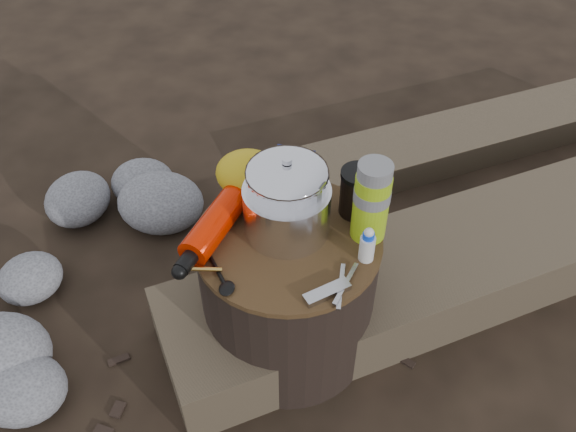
% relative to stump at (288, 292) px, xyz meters
% --- Properties ---
extents(ground, '(60.00, 60.00, 0.00)m').
position_rel_stump_xyz_m(ground, '(0.00, 0.00, -0.20)').
color(ground, black).
rests_on(ground, ground).
extents(stump, '(0.44, 0.44, 0.41)m').
position_rel_stump_xyz_m(stump, '(0.00, 0.00, 0.00)').
color(stump, black).
rests_on(stump, ground).
extents(rock_ring, '(0.41, 0.89, 0.18)m').
position_rel_stump_xyz_m(rock_ring, '(-0.65, 0.09, -0.12)').
color(rock_ring, slate).
rests_on(rock_ring, ground).
extents(log_main, '(2.01, 1.52, 0.18)m').
position_rel_stump_xyz_m(log_main, '(0.62, 0.41, -0.11)').
color(log_main, '#44392A').
rests_on(log_main, ground).
extents(log_small, '(1.24, 0.93, 0.11)m').
position_rel_stump_xyz_m(log_small, '(0.44, 0.94, -0.15)').
color(log_small, '#44392A').
rests_on(log_small, ground).
extents(foil_windscreen, '(0.20, 0.20, 0.12)m').
position_rel_stump_xyz_m(foil_windscreen, '(-0.01, 0.03, 0.27)').
color(foil_windscreen, silver).
rests_on(foil_windscreen, stump).
extents(camping_pot, '(0.19, 0.19, 0.19)m').
position_rel_stump_xyz_m(camping_pot, '(-0.01, 0.05, 0.30)').
color(camping_pot, silver).
rests_on(camping_pot, stump).
extents(fuel_bottle, '(0.13, 0.31, 0.07)m').
position_rel_stump_xyz_m(fuel_bottle, '(-0.17, -0.02, 0.24)').
color(fuel_bottle, red).
rests_on(fuel_bottle, stump).
extents(thermos, '(0.08, 0.08, 0.21)m').
position_rel_stump_xyz_m(thermos, '(0.18, 0.05, 0.31)').
color(thermos, '#8BB213').
rests_on(thermos, stump).
extents(travel_mug, '(0.08, 0.08, 0.12)m').
position_rel_stump_xyz_m(travel_mug, '(0.14, 0.12, 0.27)').
color(travel_mug, black).
rests_on(travel_mug, stump).
extents(stuff_sack, '(0.17, 0.14, 0.12)m').
position_rel_stump_xyz_m(stuff_sack, '(-0.13, 0.14, 0.26)').
color(stuff_sack, '#B99813').
rests_on(stuff_sack, stump).
extents(food_pouch, '(0.10, 0.03, 0.12)m').
position_rel_stump_xyz_m(food_pouch, '(-0.02, 0.17, 0.27)').
color(food_pouch, '#0D1550').
rests_on(food_pouch, stump).
extents(multitool, '(0.10, 0.09, 0.02)m').
position_rel_stump_xyz_m(multitool, '(0.12, -0.15, 0.21)').
color(multitool, '#ACACB1').
rests_on(multitool, stump).
extents(pot_grabber, '(0.05, 0.13, 0.01)m').
position_rel_stump_xyz_m(pot_grabber, '(0.14, -0.12, 0.21)').
color(pot_grabber, '#ACACB1').
rests_on(pot_grabber, stump).
extents(spork, '(0.11, 0.13, 0.01)m').
position_rel_stump_xyz_m(spork, '(-0.14, -0.13, 0.21)').
color(spork, black).
rests_on(spork, stump).
extents(squeeze_bottle, '(0.04, 0.04, 0.08)m').
position_rel_stump_xyz_m(squeeze_bottle, '(0.19, -0.03, 0.25)').
color(squeeze_bottle, silver).
rests_on(squeeze_bottle, stump).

